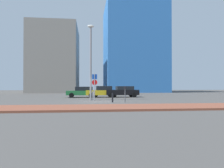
{
  "coord_description": "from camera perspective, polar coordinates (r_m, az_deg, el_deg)",
  "views": [
    {
      "loc": [
        -1.08,
        -20.21,
        1.52
      ],
      "look_at": [
        1.39,
        1.86,
        1.76
      ],
      "focal_mm": 32.64,
      "sensor_mm": 36.0,
      "label": 1
    }
  ],
  "objects": [
    {
      "name": "ground_plane",
      "position": [
        20.29,
        -3.32,
        -4.91
      ],
      "size": [
        120.0,
        120.0,
        0.0
      ],
      "primitive_type": "plane",
      "color": "#4C4947"
    },
    {
      "name": "sidewalk_brick",
      "position": [
        13.93,
        -1.9,
        -6.59
      ],
      "size": [
        40.0,
        3.66,
        0.14
      ],
      "primitive_type": "cube",
      "color": "brown",
      "rests_on": "ground"
    },
    {
      "name": "parked_car_green",
      "position": [
        28.01,
        -8.0,
        -2.16
      ],
      "size": [
        4.67,
        2.21,
        1.46
      ],
      "color": "#237238",
      "rests_on": "ground"
    },
    {
      "name": "parked_car_yellow",
      "position": [
        28.04,
        -2.66,
        -2.11
      ],
      "size": [
        4.55,
        2.18,
        1.54
      ],
      "color": "gold",
      "rests_on": "ground"
    },
    {
      "name": "parked_car_black",
      "position": [
        28.25,
        2.96,
        -2.08
      ],
      "size": [
        4.58,
        2.19,
        1.52
      ],
      "color": "black",
      "rests_on": "ground"
    },
    {
      "name": "parking_sign_post",
      "position": [
        22.72,
        -4.89,
        0.11
      ],
      "size": [
        0.6,
        0.1,
        2.88
      ],
      "color": "gray",
      "rests_on": "ground"
    },
    {
      "name": "parking_meter",
      "position": [
        19.12,
        3.67,
        -2.25
      ],
      "size": [
        0.18,
        0.14,
        1.52
      ],
      "color": "#4C4C51",
      "rests_on": "ground"
    },
    {
      "name": "street_lamp",
      "position": [
        22.06,
        -5.98,
        7.64
      ],
      "size": [
        0.7,
        0.36,
        8.09
      ],
      "color": "gray",
      "rests_on": "ground"
    },
    {
      "name": "traffic_bollard_near",
      "position": [
        21.9,
        -5.33,
        -3.34
      ],
      "size": [
        0.18,
        0.18,
        0.96
      ],
      "primitive_type": "cylinder",
      "color": "#B7B7BC",
      "rests_on": "ground"
    },
    {
      "name": "traffic_bollard_mid",
      "position": [
        19.18,
        0.15,
        -3.85
      ],
      "size": [
        0.16,
        0.16,
        0.88
      ],
      "primitive_type": "cylinder",
      "color": "black",
      "rests_on": "ground"
    },
    {
      "name": "building_colorful_midrise",
      "position": [
        55.17,
        5.96,
        9.64
      ],
      "size": [
        14.94,
        15.32,
        22.69
      ],
      "primitive_type": "cube",
      "color": "#3372BF",
      "rests_on": "ground"
    },
    {
      "name": "building_under_construction",
      "position": [
        53.89,
        -15.47,
        6.47
      ],
      "size": [
        11.04,
        15.37,
        16.31
      ],
      "primitive_type": "cube",
      "color": "gray",
      "rests_on": "ground"
    }
  ]
}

